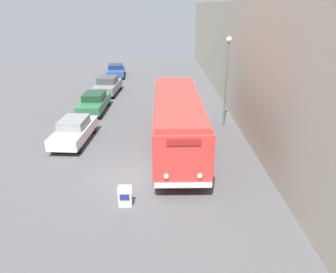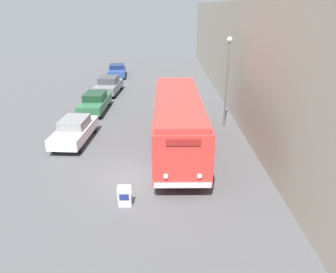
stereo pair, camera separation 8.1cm
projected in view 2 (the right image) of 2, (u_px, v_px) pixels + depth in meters
The scene contains 9 objects.
ground_plane at pixel (138, 178), 15.97m from camera, with size 80.00×80.00×0.00m, color #4C4C4F.
building_wall_right at pixel (237, 61), 23.79m from camera, with size 0.30×60.00×8.16m.
vintage_bus at pixel (178, 120), 18.57m from camera, with size 2.61×10.69×3.15m.
sign_board at pixel (124, 197), 13.60m from camera, with size 0.57×0.35×0.94m.
streetlamp at pixel (228, 70), 21.42m from camera, with size 0.36×0.36×6.00m.
parked_car_near at pixel (75, 130), 20.00m from camera, with size 2.09×4.68×1.48m.
parked_car_mid at pixel (95, 102), 25.77m from camera, with size 1.94×4.75×1.48m.
parked_car_far at pixel (109, 85), 30.97m from camera, with size 2.25×4.67×1.58m.
parked_car_distant at pixel (117, 70), 38.35m from camera, with size 2.23×4.64×1.40m.
Camera 2 is at (1.29, -14.06, 7.87)m, focal length 35.00 mm.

